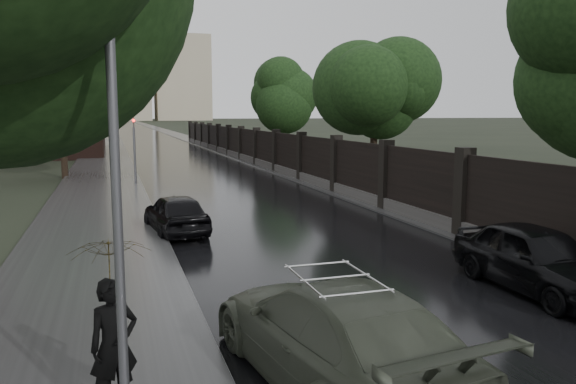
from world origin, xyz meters
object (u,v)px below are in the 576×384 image
at_px(lamp_post, 117,217).
at_px(pedestrian_umbrella, 110,274).
at_px(tree_right_b, 375,89).
at_px(tree_left_far, 60,86).
at_px(volga_sedan, 335,333).
at_px(hatchback_left, 176,213).
at_px(tree_right_c, 276,98).
at_px(traffic_light, 134,139).
at_px(car_right_near, 537,258).

relative_size(lamp_post, pedestrian_umbrella, 2.02).
bearing_deg(lamp_post, tree_right_b, 57.82).
height_order(tree_left_far, pedestrian_umbrella, tree_left_far).
bearing_deg(tree_left_far, lamp_post, -84.79).
bearing_deg(volga_sedan, hatchback_left, -92.27).
distance_m(tree_left_far, tree_right_b, 17.45).
bearing_deg(tree_right_b, lamp_post, -122.18).
bearing_deg(tree_left_far, tree_right_c, 32.83).
bearing_deg(volga_sedan, tree_right_c, -112.61).
bearing_deg(traffic_light, lamp_post, -92.68).
bearing_deg(tree_right_c, pedestrian_umbrella, -109.08).
distance_m(tree_right_b, pedestrian_umbrella, 23.71).
relative_size(traffic_light, car_right_near, 0.96).
bearing_deg(tree_right_c, traffic_light, -128.18).
distance_m(tree_right_c, pedestrian_umbrella, 39.89).
xyz_separation_m(lamp_post, car_right_near, (8.34, 3.50, -1.96)).
xyz_separation_m(tree_left_far, tree_right_c, (15.50, 10.00, -0.29)).
bearing_deg(pedestrian_umbrella, volga_sedan, -17.62).
xyz_separation_m(tree_right_c, hatchback_left, (-11.10, -26.93, -4.32)).
relative_size(lamp_post, traffic_light, 1.28).
xyz_separation_m(tree_left_far, lamp_post, (2.60, -28.50, -2.57)).
xyz_separation_m(tree_right_b, tree_right_c, (0.00, 18.00, 0.00)).
relative_size(tree_left_far, traffic_light, 1.85).
bearing_deg(tree_right_b, pedestrian_umbrella, -123.57).
height_order(tree_left_far, lamp_post, tree_left_far).
bearing_deg(pedestrian_umbrella, traffic_light, 67.78).
bearing_deg(tree_right_b, car_right_near, -105.01).
relative_size(tree_right_b, lamp_post, 1.37).
bearing_deg(traffic_light, tree_right_b, -14.24).
xyz_separation_m(lamp_post, pedestrian_umbrella, (-0.10, 0.91, -0.83)).
relative_size(volga_sedan, car_right_near, 1.22).
bearing_deg(hatchback_left, tree_left_far, -82.06).
distance_m(traffic_light, car_right_near, 21.33).
distance_m(hatchback_left, pedestrian_umbrella, 10.89).
height_order(tree_right_b, car_right_near, tree_right_b).
height_order(tree_right_c, pedestrian_umbrella, tree_right_c).
height_order(tree_left_far, traffic_light, tree_left_far).
distance_m(tree_right_b, tree_right_c, 18.00).
height_order(volga_sedan, pedestrian_umbrella, pedestrian_umbrella).
bearing_deg(tree_left_far, volga_sedan, -78.96).
xyz_separation_m(tree_right_b, traffic_light, (-11.80, 2.99, -2.55)).
relative_size(tree_right_c, volga_sedan, 1.39).
xyz_separation_m(hatchback_left, car_right_near, (6.54, -8.06, 0.08)).
height_order(lamp_post, volga_sedan, lamp_post).
height_order(tree_right_b, volga_sedan, tree_right_b).
height_order(tree_left_far, tree_right_c, tree_left_far).
bearing_deg(volga_sedan, tree_right_b, -124.94).
distance_m(tree_right_c, car_right_near, 35.55).
relative_size(tree_right_c, lamp_post, 1.37).
height_order(tree_right_b, hatchback_left, tree_right_b).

